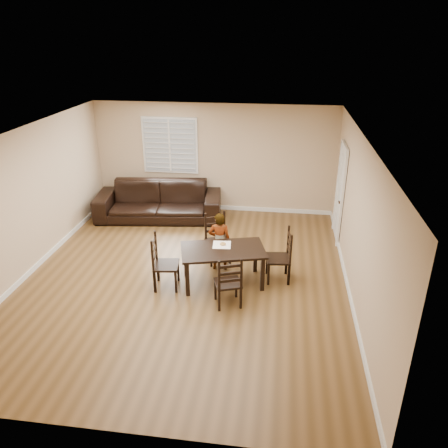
{
  "coord_description": "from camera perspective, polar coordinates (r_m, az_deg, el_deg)",
  "views": [
    {
      "loc": [
        1.68,
        -6.95,
        4.32
      ],
      "look_at": [
        0.68,
        0.35,
        1.0
      ],
      "focal_mm": 35.0,
      "sensor_mm": 36.0,
      "label": 1
    }
  ],
  "objects": [
    {
      "name": "chair_right",
      "position": [
        8.13,
        7.95,
        -4.35
      ],
      "size": [
        0.48,
        0.5,
        1.01
      ],
      "rotation": [
        0.0,
        0.0,
        -1.45
      ],
      "color": "black",
      "rests_on": "ground"
    },
    {
      "name": "child",
      "position": [
        8.36,
        -0.59,
        -2.29
      ],
      "size": [
        0.45,
        0.31,
        1.17
      ],
      "primitive_type": "imported",
      "rotation": [
        0.0,
        0.0,
        3.22
      ],
      "color": "gray",
      "rests_on": "ground"
    },
    {
      "name": "chair_near",
      "position": [
        8.79,
        -1.04,
        -1.88
      ],
      "size": [
        0.58,
        0.57,
        0.99
      ],
      "rotation": [
        0.0,
        0.0,
        0.44
      ],
      "color": "black",
      "rests_on": "ground"
    },
    {
      "name": "donut",
      "position": [
        7.97,
        -0.16,
        -2.58
      ],
      "size": [
        0.11,
        0.11,
        0.04
      ],
      "color": "#B38340",
      "rests_on": "napkin"
    },
    {
      "name": "napkin",
      "position": [
        7.97,
        -0.29,
        -2.73
      ],
      "size": [
        0.35,
        0.35,
        0.0
      ],
      "primitive_type": "cube",
      "rotation": [
        0.0,
        0.0,
        0.1
      ],
      "color": "white",
      "rests_on": "dining_table"
    },
    {
      "name": "sofa",
      "position": [
        10.83,
        -8.51,
        2.98
      ],
      "size": [
        3.13,
        1.51,
        0.88
      ],
      "primitive_type": "imported",
      "rotation": [
        0.0,
        0.0,
        0.11
      ],
      "color": "black",
      "rests_on": "ground"
    },
    {
      "name": "dining_table",
      "position": [
        7.87,
        -0.14,
        -3.88
      ],
      "size": [
        1.66,
        1.19,
        0.7
      ],
      "rotation": [
        0.0,
        0.0,
        0.26
      ],
      "color": "black",
      "rests_on": "ground"
    },
    {
      "name": "room",
      "position": [
        7.73,
        -4.93,
        5.2
      ],
      "size": [
        6.04,
        7.04,
        2.72
      ],
      "color": "tan",
      "rests_on": "ground"
    },
    {
      "name": "ground",
      "position": [
        8.35,
        -4.99,
        -6.99
      ],
      "size": [
        7.0,
        7.0,
        0.0
      ],
      "primitive_type": "plane",
      "color": "brown",
      "rests_on": "ground"
    },
    {
      "name": "chair_far",
      "position": [
        7.28,
        0.7,
        -8.05
      ],
      "size": [
        0.53,
        0.52,
        0.95
      ],
      "rotation": [
        0.0,
        0.0,
        3.48
      ],
      "color": "black",
      "rests_on": "ground"
    },
    {
      "name": "chair_left",
      "position": [
        7.91,
        -8.47,
        -5.19
      ],
      "size": [
        0.49,
        0.51,
        1.02
      ],
      "rotation": [
        0.0,
        0.0,
        1.7
      ],
      "color": "black",
      "rests_on": "ground"
    }
  ]
}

